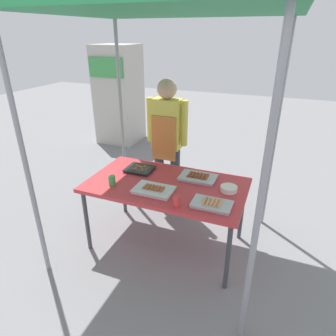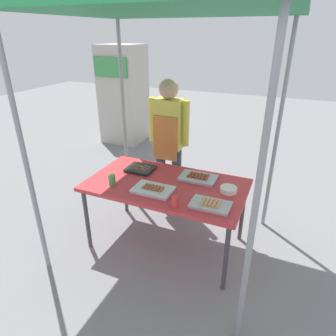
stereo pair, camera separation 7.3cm
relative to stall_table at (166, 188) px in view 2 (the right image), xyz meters
The scene contains 12 objects.
ground_plane 0.70m from the stall_table, ahead, with size 18.00×18.00×0.00m, color slate.
stall_table is the anchor object (origin of this frame).
stall_canopy 1.53m from the stall_table, ahead, with size 2.10×1.80×2.35m.
tray_grilled_sausages 0.22m from the stall_table, 103.68° to the right, with size 0.38×0.26×0.05m.
tray_meat_skewers 0.43m from the stall_table, 156.06° to the left, with size 0.30×0.25×0.04m.
tray_pork_links 0.35m from the stall_table, 38.12° to the left, with size 0.38×0.25×0.05m.
tray_spring_rolls 0.59m from the stall_table, 24.85° to the right, with size 0.35×0.22×0.05m.
condiment_bowl 0.63m from the stall_table, ahead, with size 0.16×0.16×0.05m, color silver.
drink_cup_near_edge 0.55m from the stall_table, 155.13° to the right, with size 0.07×0.07×0.10m, color #3F994C.
drink_cup_by_wok 0.46m from the stall_table, 56.28° to the right, with size 0.06×0.06×0.11m, color red.
vendor_woman 0.82m from the stall_table, 111.39° to the left, with size 0.52×0.23×1.67m.
neighbor_stall_left 3.62m from the stall_table, 127.70° to the left, with size 0.79×0.82×1.94m.
Camera 2 is at (1.06, -2.42, 2.15)m, focal length 31.43 mm.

